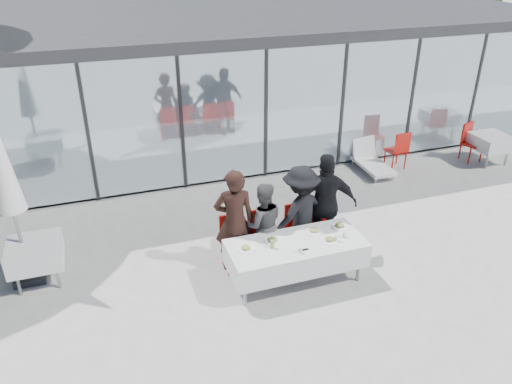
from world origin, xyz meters
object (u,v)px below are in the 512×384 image
folded_eyeglasses (304,250)px  diner_b (263,224)px  plate_d (340,226)px  juice_bottle (272,244)px  spare_chair_b (399,149)px  lounger (370,160)px  dining_table (296,253)px  diner_d (326,204)px  plate_b (273,240)px  plate_a (246,248)px  diner_chair_a (234,239)px  spare_chair_a (470,140)px  diner_chair_c (298,227)px  diner_c (300,213)px  diner_a (234,221)px  spare_table_left (35,253)px  market_umbrella (4,174)px  plate_extra (330,240)px  plate_c (314,231)px  diner_chair_b (261,234)px  spare_table_right (491,142)px  diner_chair_d (323,223)px

folded_eyeglasses → diner_b: bearing=111.9°
plate_d → juice_bottle: 1.35m
spare_chair_b → lounger: spare_chair_b is taller
dining_table → diner_d: 1.17m
dining_table → plate_b: size_ratio=7.87×
plate_a → spare_chair_b: bearing=33.2°
diner_chair_a → spare_chair_a: size_ratio=1.00×
diner_chair_a → folded_eyeglasses: size_ratio=6.96×
diner_chair_c → folded_eyeglasses: diner_chair_c is taller
juice_bottle → diner_c: bearing=42.0°
folded_eyeglasses → spare_chair_b: 5.48m
diner_a → spare_chair_a: bearing=-151.1°
diner_chair_a → diner_chair_c: (1.20, 0.00, 0.00)m
spare_table_left → plate_d: bearing=-13.1°
plate_b → market_umbrella: bearing=161.2°
diner_chair_c → market_umbrella: size_ratio=0.33×
diner_a → plate_extra: 1.61m
plate_b → spare_chair_a: 7.28m
diner_b → spare_table_left: bearing=-1.0°
diner_chair_a → spare_chair_b: 5.65m
diner_c → spare_chair_b: 4.66m
diner_b → spare_chair_a: size_ratio=1.59×
diner_a → diner_b: diner_a is taller
folded_eyeglasses → diner_c: bearing=70.7°
diner_c → plate_c: size_ratio=6.10×
dining_table → diner_chair_b: 0.82m
plate_b → spare_table_left: 3.92m
diner_d → lounger: bearing=-115.8°
plate_extra → spare_table_right: 6.80m
plate_b → plate_extra: (0.88, -0.29, 0.00)m
plate_a → plate_d: (1.74, 0.13, 0.00)m
diner_b → plate_c: 0.89m
diner_a → plate_b: diner_a is taller
diner_chair_a → diner_chair_c: bearing=0.0°
diner_d → plate_a: 1.81m
diner_chair_b → folded_eyeglasses: bearing=-69.4°
diner_chair_c → diner_d: diner_d is taller
diner_chair_a → spare_chair_b: size_ratio=1.00×
diner_c → diner_chair_a: bearing=-22.0°
dining_table → juice_bottle: size_ratio=16.51×
market_umbrella → plate_b: bearing=-18.8°
dining_table → diner_a: 1.16m
diner_chair_c → plate_d: 0.80m
diner_chair_d → spare_table_right: (5.75, 2.19, 0.02)m
diner_chair_c → spare_table_left: diner_chair_c is taller
dining_table → lounger: size_ratio=1.67×
diner_chair_c → spare_chair_b: size_ratio=1.00×
plate_d → diner_a: bearing=164.8°
juice_bottle → lounger: size_ratio=0.10×
folded_eyeglasses → spare_table_right: bearing=25.9°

